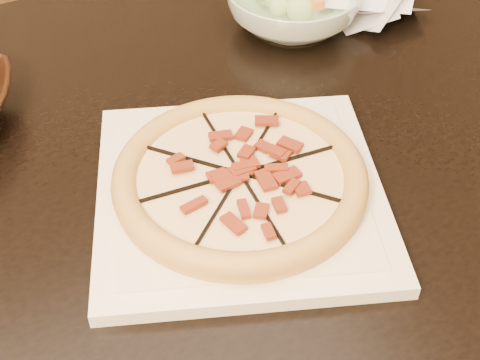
{
  "coord_description": "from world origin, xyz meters",
  "views": [
    {
      "loc": [
        0.02,
        -0.67,
        1.31
      ],
      "look_at": [
        0.25,
        -0.15,
        0.78
      ],
      "focal_mm": 50.0,
      "sensor_mm": 36.0,
      "label": 1
    }
  ],
  "objects_px": {
    "dining_table": "(119,212)",
    "pizza": "(240,177)",
    "salad_bowl": "(293,7)",
    "plate": "(240,192)"
  },
  "relations": [
    {
      "from": "dining_table",
      "to": "pizza",
      "type": "xyz_separation_m",
      "value": [
        0.12,
        -0.13,
        0.13
      ]
    },
    {
      "from": "salad_bowl",
      "to": "pizza",
      "type": "bearing_deg",
      "value": -126.01
    },
    {
      "from": "plate",
      "to": "dining_table",
      "type": "bearing_deg",
      "value": 133.64
    },
    {
      "from": "dining_table",
      "to": "salad_bowl",
      "type": "height_order",
      "value": "salad_bowl"
    },
    {
      "from": "dining_table",
      "to": "plate",
      "type": "xyz_separation_m",
      "value": [
        0.12,
        -0.13,
        0.11
      ]
    },
    {
      "from": "dining_table",
      "to": "pizza",
      "type": "bearing_deg",
      "value": -46.36
    },
    {
      "from": "plate",
      "to": "pizza",
      "type": "bearing_deg",
      "value": 117.14
    },
    {
      "from": "dining_table",
      "to": "pizza",
      "type": "distance_m",
      "value": 0.22
    },
    {
      "from": "pizza",
      "to": "salad_bowl",
      "type": "relative_size",
      "value": 1.39
    },
    {
      "from": "salad_bowl",
      "to": "plate",
      "type": "bearing_deg",
      "value": -126.01
    }
  ]
}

